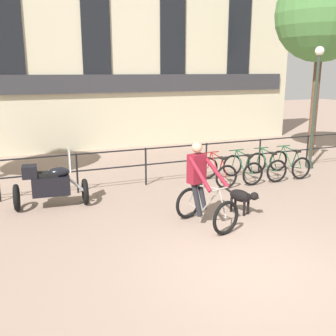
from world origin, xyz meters
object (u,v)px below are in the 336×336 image
at_px(dog, 242,197).
at_px(parked_bicycle_mid_right, 266,166).
at_px(parked_bicycle_far_end, 289,163).
at_px(cyclist_with_bike, 202,189).
at_px(parked_motorcycle, 50,184).
at_px(parked_bicycle_near_lamp, 217,171).
at_px(street_lamp, 315,101).
at_px(parked_bicycle_mid_left, 242,169).

bearing_deg(dog, parked_bicycle_mid_right, 23.06).
height_order(parked_bicycle_mid_right, parked_bicycle_far_end, same).
relative_size(cyclist_with_bike, parked_bicycle_far_end, 1.52).
bearing_deg(parked_motorcycle, cyclist_with_bike, -124.12).
bearing_deg(parked_motorcycle, parked_bicycle_mid_right, -82.62).
height_order(dog, parked_bicycle_mid_right, parked_bicycle_mid_right).
relative_size(cyclist_with_bike, parked_bicycle_near_lamp, 1.53).
height_order(parked_bicycle_near_lamp, street_lamp, street_lamp).
relative_size(parked_bicycle_near_lamp, parked_bicycle_mid_right, 0.97).
distance_m(parked_motorcycle, parked_bicycle_mid_right, 6.19).
distance_m(cyclist_with_bike, street_lamp, 6.38).
distance_m(parked_bicycle_near_lamp, street_lamp, 4.16).
bearing_deg(parked_bicycle_far_end, dog, 36.43).
bearing_deg(dog, parked_bicycle_mid_left, 35.45).
bearing_deg(parked_bicycle_mid_right, parked_bicycle_mid_left, 3.35).
bearing_deg(parked_bicycle_far_end, parked_motorcycle, 2.56).
height_order(parked_bicycle_mid_left, parked_bicycle_mid_right, same).
relative_size(parked_bicycle_mid_left, parked_bicycle_far_end, 1.00).
distance_m(parked_motorcycle, parked_bicycle_mid_left, 5.36).
relative_size(parked_motorcycle, parked_bicycle_mid_left, 1.52).
xyz_separation_m(dog, parked_bicycle_near_lamp, (0.66, 2.30, -0.04)).
bearing_deg(dog, parked_bicycle_near_lamp, 52.54).
bearing_deg(cyclist_with_bike, parked_bicycle_mid_right, 20.61).
distance_m(dog, parked_bicycle_near_lamp, 2.39).
bearing_deg(dog, cyclist_with_bike, 168.26).
bearing_deg(parked_motorcycle, parked_bicycle_far_end, -82.90).
height_order(dog, parked_bicycle_mid_left, parked_bicycle_mid_left).
xyz_separation_m(parked_bicycle_far_end, street_lamp, (1.21, 0.45, 1.80)).
distance_m(parked_bicycle_mid_right, street_lamp, 2.76).
distance_m(cyclist_with_bike, parked_bicycle_mid_left, 3.62).
distance_m(parked_bicycle_far_end, street_lamp, 2.21).
bearing_deg(street_lamp, parked_bicycle_far_end, -159.37).
bearing_deg(parked_bicycle_near_lamp, dog, 73.82).
bearing_deg(street_lamp, parked_bicycle_near_lamp, -173.03).
height_order(cyclist_with_bike, parked_bicycle_near_lamp, cyclist_with_bike).
bearing_deg(cyclist_with_bike, parked_bicycle_mid_left, 28.45).
distance_m(parked_bicycle_mid_right, parked_bicycle_far_end, 0.84).
distance_m(dog, parked_bicycle_mid_left, 2.74).
relative_size(parked_bicycle_mid_left, street_lamp, 0.29).
bearing_deg(parked_bicycle_far_end, cyclist_with_bike, 30.70).
bearing_deg(parked_bicycle_near_lamp, street_lamp, -173.26).
xyz_separation_m(cyclist_with_bike, parked_bicycle_mid_left, (2.60, 2.49, -0.41)).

